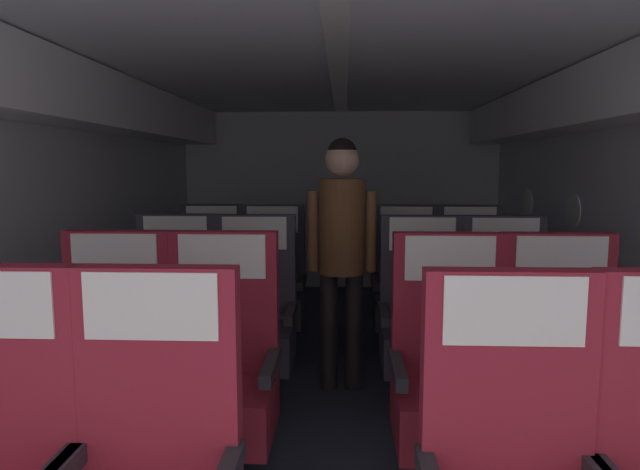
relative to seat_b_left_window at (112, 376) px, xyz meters
name	(u,v)px	position (x,y,z in m)	size (l,w,h in m)	color
ground	(337,399)	(1.01, 0.90, -0.48)	(3.89, 6.74, 0.02)	#2D3342
fuselage_shell	(338,147)	(1.01, 1.16, 1.06)	(3.77, 6.39, 2.10)	silver
seat_b_left_window	(112,376)	(0.00, 0.00, 0.00)	(0.52, 0.46, 1.12)	#38383D
seat_b_left_aisle	(220,378)	(0.50, 0.00, 0.00)	(0.52, 0.46, 1.12)	#38383D
seat_b_right_aisle	(563,383)	(2.00, 0.00, 0.00)	(0.52, 0.46, 1.12)	#38383D
seat_b_right_window	(450,382)	(1.51, -0.01, 0.00)	(0.52, 0.46, 1.12)	#38383D
seat_c_left_window	(174,321)	(0.00, 0.90, 0.00)	(0.52, 0.46, 1.12)	#38383D
seat_c_left_aisle	(253,322)	(0.50, 0.88, 0.00)	(0.52, 0.46, 1.12)	#38383D
seat_c_right_aisle	(506,326)	(2.01, 0.88, 0.00)	(0.52, 0.46, 1.12)	#38383D
seat_c_right_window	(422,325)	(1.52, 0.88, 0.00)	(0.52, 0.46, 1.12)	#38383D
seat_d_left_window	(210,289)	(0.01, 1.80, 0.00)	(0.52, 0.46, 1.12)	#38383D
seat_d_left_aisle	(272,290)	(0.49, 1.78, 0.00)	(0.52, 0.46, 1.12)	#38383D
seat_d_right_aisle	(470,291)	(2.01, 1.80, 0.00)	(0.52, 0.46, 1.12)	#38383D
seat_d_right_window	(406,291)	(1.52, 1.78, 0.00)	(0.52, 0.46, 1.12)	#38383D
flight_attendant	(342,237)	(1.03, 1.05, 0.50)	(0.43, 0.28, 1.59)	black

